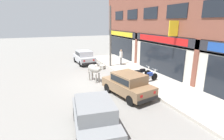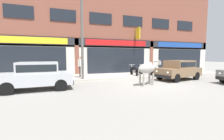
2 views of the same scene
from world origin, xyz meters
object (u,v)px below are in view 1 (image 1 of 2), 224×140
Objects in this scene: utility_pole at (110,37)px; motorcycle_1 at (149,77)px; car_0 at (84,56)px; motorcycle_0 at (141,73)px; car_2 at (128,83)px; cow at (95,69)px; car_1 at (95,115)px; pedestrian at (121,55)px.

motorcycle_1 is at bearing 7.52° from utility_pole.
car_0 is at bearing -161.39° from motorcycle_1.
car_0 is 2.04× the size of motorcycle_1.
motorcycle_0 is (7.09, 2.80, -0.26)m from car_0.
motorcycle_1 is (-1.31, 2.41, -0.26)m from car_2.
car_2 reaches higher than motorcycle_1.
cow is 0.36× the size of utility_pole.
car_1 is 11.31m from pedestrian.
utility_pole is (-4.47, -0.78, 2.47)m from motorcycle_0.
pedestrian is (-5.54, 0.42, 0.60)m from motorcycle_1.
utility_pole reaches higher than cow.
cow is at bearing -6.71° from car_0.
car_2 is at bearing 17.83° from cow.
car_1 and car_2 have the same top height.
cow is 5.25m from pedestrian.
car_2 is at bearing 2.13° from car_0.
cow is 6.47m from car_1.
motorcycle_0 is at bearing 134.74° from car_2.
car_0 is 3.99m from utility_pole.
motorcycle_0 is (-5.24, 5.48, -0.26)m from car_1.
cow is 1.15× the size of motorcycle_1.
car_0 is at bearing -158.44° from motorcycle_0.
motorcycle_1 is at bearing 127.22° from car_1.
car_2 is 0.67× the size of utility_pole.
pedestrian is at bearing 157.56° from car_2.
motorcycle_1 is (-4.13, 5.44, -0.26)m from car_1.
car_0 is (-6.16, 0.73, -0.19)m from cow.
cow is 3.68m from motorcycle_0.
cow is at bearing -162.17° from car_2.
car_2 is (9.52, 0.35, 0.00)m from car_0.
cow reaches higher than motorcycle_1.
cow reaches higher than car_1.
car_0 and car_2 have the same top height.
utility_pole is at bearing -170.16° from motorcycle_0.
pedestrian is at bearing 148.79° from car_1.
utility_pole is at bearing 166.37° from car_2.
pedestrian reaches higher than car_2.
car_0 and car_1 have the same top height.
utility_pole is (-3.54, 2.75, 2.02)m from cow.
car_0 is 12.62m from car_1.
cow is 6.21m from car_0.
car_1 is at bearing -52.78° from motorcycle_1.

